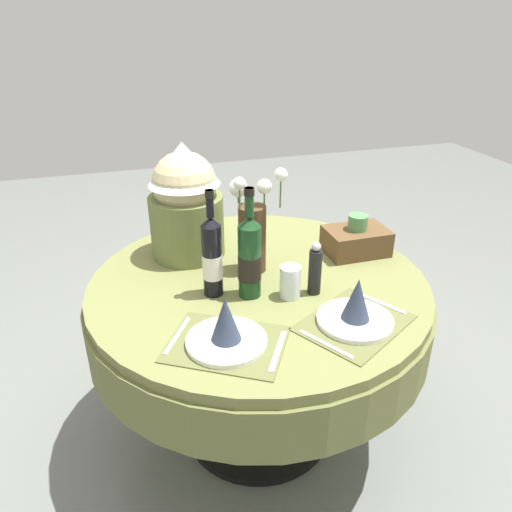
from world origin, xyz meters
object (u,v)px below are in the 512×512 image
place_setting_right (356,311)px  woven_basket_side_right (356,240)px  dining_table (258,311)px  wine_bottle_centre (212,256)px  flower_vase (252,229)px  wine_bottle_left (250,257)px  tumbler_mid (290,282)px  place_setting_left (226,331)px  pepper_mill (315,270)px  gift_tub_back_left (185,197)px

place_setting_right → woven_basket_side_right: (0.23, 0.45, 0.01)m
dining_table → wine_bottle_centre: size_ratio=3.33×
flower_vase → wine_bottle_left: size_ratio=1.03×
wine_bottle_left → wine_bottle_centre: size_ratio=1.03×
wine_bottle_centre → woven_basket_side_right: bearing=13.0°
tumbler_mid → woven_basket_side_right: size_ratio=0.47×
place_setting_left → flower_vase: 0.49m
tumbler_mid → wine_bottle_centre: bearing=158.6°
tumbler_mid → pepper_mill: pepper_mill is taller
tumbler_mid → pepper_mill: size_ratio=0.59×
wine_bottle_centre → place_setting_right: bearing=-38.7°
place_setting_right → tumbler_mid: size_ratio=3.70×
place_setting_right → gift_tub_back_left: (-0.41, 0.64, 0.19)m
dining_table → place_setting_left: (-0.21, -0.34, 0.19)m
dining_table → flower_vase: size_ratio=3.14×
tumbler_mid → pepper_mill: 0.09m
wine_bottle_left → place_setting_left: bearing=-120.3°
flower_vase → woven_basket_side_right: (0.44, 0.01, -0.11)m
place_setting_left → woven_basket_side_right: 0.78m
gift_tub_back_left → wine_bottle_left: bearing=-69.1°
gift_tub_back_left → dining_table: bearing=-54.1°
dining_table → flower_vase: (-0.00, 0.08, 0.31)m
flower_vase → pepper_mill: size_ratio=2.06×
wine_bottle_centre → pepper_mill: (0.33, -0.10, -0.05)m
dining_table → wine_bottle_left: size_ratio=3.25×
place_setting_left → wine_bottle_left: size_ratio=1.10×
wine_bottle_left → tumbler_mid: size_ratio=3.38×
dining_table → pepper_mill: (0.16, -0.15, 0.23)m
place_setting_left → wine_bottle_left: (0.15, 0.25, 0.10)m
dining_table → place_setting_left: 0.44m
wine_bottle_left → gift_tub_back_left: (-0.14, 0.38, 0.09)m
place_setting_left → gift_tub_back_left: (0.00, 0.63, 0.19)m
place_setting_left → wine_bottle_centre: bearing=84.6°
dining_table → place_setting_right: place_setting_right is taller
wine_bottle_centre → pepper_mill: bearing=-16.3°
dining_table → gift_tub_back_left: bearing=125.9°
place_setting_left → gift_tub_back_left: bearing=89.9°
dining_table → gift_tub_back_left: 0.52m
tumbler_mid → pepper_mill: (0.09, -0.00, 0.03)m
flower_vase → pepper_mill: (0.16, -0.23, -0.08)m
dining_table → woven_basket_side_right: (0.44, 0.09, 0.20)m
place_setting_right → woven_basket_side_right: bearing=62.5°
place_setting_right → wine_bottle_left: bearing=135.4°
woven_basket_side_right → tumbler_mid: bearing=-147.4°
wine_bottle_centre → pepper_mill: wine_bottle_centre is taller
flower_vase → wine_bottle_left: flower_vase is taller
flower_vase → wine_bottle_centre: size_ratio=1.06×
gift_tub_back_left → woven_basket_side_right: 0.70m
wine_bottle_left → wine_bottle_centre: (-0.12, 0.05, -0.00)m
place_setting_right → wine_bottle_centre: size_ratio=1.12×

